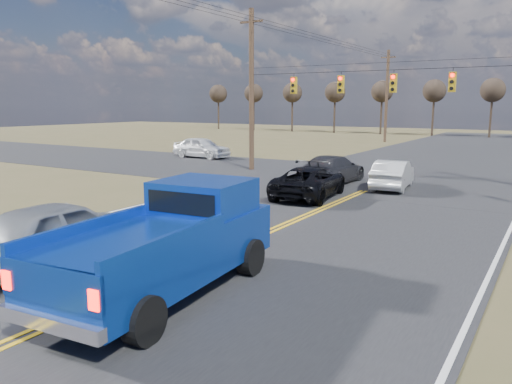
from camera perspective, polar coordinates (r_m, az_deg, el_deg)
The scene contains 12 objects.
ground at distance 12.89m, azimuth -9.36°, elevation -9.13°, with size 160.00×160.00×0.00m, color brown.
road_main at distance 21.19m, azimuth 8.63°, elevation -1.52°, with size 14.00×120.00×0.02m, color #28282B.
road_cross at distance 28.62m, azimuth 14.94°, elevation 1.25°, with size 120.00×12.00×0.02m, color #28282B.
signal_gantry at distance 27.98m, azimuth 16.28°, elevation 11.41°, with size 19.60×4.83×10.00m.
utility_poles at distance 27.38m, azimuth 14.82°, elevation 11.85°, with size 19.60×58.32×10.00m.
treeline at distance 37.02m, azimuth 19.47°, elevation 11.80°, with size 87.00×117.80×7.40m.
pickup_truck at distance 11.34m, azimuth -9.86°, elevation -5.73°, with size 2.97×6.51×2.38m.
silver_suv at distance 14.27m, azimuth -21.40°, elevation -4.20°, with size 2.04×5.07×1.73m, color #9FA2A7.
black_suv at distance 22.75m, azimuth 6.10°, elevation 1.13°, with size 2.34×5.07×1.41m, color black.
white_car_queue at distance 25.89m, azimuth 15.36°, elevation 1.95°, with size 1.53×4.38×1.44m, color #B8B8B8.
dgrey_car_queue at distance 26.96m, azimuth 8.71°, elevation 2.58°, with size 2.13×5.24×1.52m, color #333338.
cross_car_west at distance 39.63m, azimuth -6.24°, elevation 5.09°, with size 4.85×1.95×1.65m, color white.
Camera 1 is at (8.07, -9.14, 4.20)m, focal length 35.00 mm.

